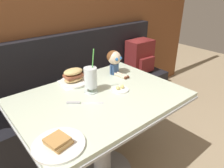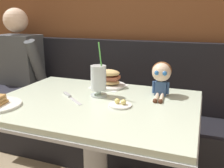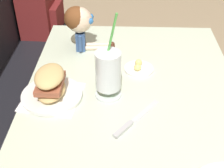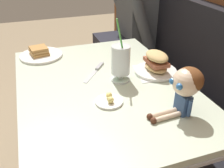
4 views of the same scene
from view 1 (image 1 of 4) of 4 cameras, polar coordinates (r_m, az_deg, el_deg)
The scene contains 10 objects.
wood_panel_wall at distance 2.02m, azimuth -19.50°, elevation 18.04°, with size 4.40×0.08×2.40m, color brown.
booth_bench at distance 2.10m, azimuth -13.43°, elevation -6.58°, with size 2.60×0.48×1.00m.
diner_table at distance 1.52m, azimuth -2.99°, elevation -9.74°, with size 1.11×0.81×0.74m.
toast_plate at distance 1.05m, azimuth -14.34°, elevation -15.52°, with size 0.25×0.25×0.06m.
milkshake_glass at distance 1.43m, azimuth -5.85°, elevation 1.45°, with size 0.10×0.10×0.31m.
sandwich_plate at distance 1.60m, azimuth -10.43°, elevation 1.80°, with size 0.23×0.23×0.12m.
butter_saucer at distance 1.49m, azimuth 2.27°, elevation -1.41°, with size 0.12×0.12×0.04m.
butter_knife at distance 1.35m, azimuth -9.09°, elevation -5.08°, with size 0.20×0.16×0.01m.
seated_doll at distance 1.71m, azimuth 0.65°, elevation 6.81°, with size 0.12×0.22×0.20m.
backpack at distance 2.52m, azimuth 7.68°, elevation 7.95°, with size 0.31×0.26×0.41m.
Camera 1 is at (-0.74, -0.81, 1.44)m, focal length 33.52 mm.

